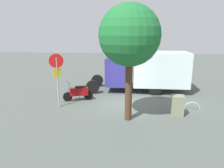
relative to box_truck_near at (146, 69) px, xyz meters
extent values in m
plane|color=#4A524C|center=(1.40, 2.87, -1.54)|extent=(60.00, 60.00, 0.00)
cylinder|color=black|center=(-0.58, -0.95, -1.09)|extent=(0.90, 0.26, 0.90)
cylinder|color=black|center=(-0.60, 0.95, -1.09)|extent=(0.90, 0.26, 0.90)
cylinder|color=black|center=(3.60, -0.92, -1.09)|extent=(0.90, 0.26, 0.90)
cylinder|color=black|center=(3.58, 0.98, -1.09)|extent=(0.90, 0.26, 0.90)
cube|color=silver|center=(-0.99, -0.01, 0.05)|extent=(3.70, 2.23, 2.29)
cube|color=navy|center=(1.85, 0.01, -0.14)|extent=(1.82, 2.11, 1.90)
cube|color=black|center=(1.85, 0.01, 0.46)|extent=(1.83, 1.95, 0.60)
cylinder|color=black|center=(4.76, 2.79, -1.26)|extent=(0.56, 0.27, 0.56)
cylinder|color=black|center=(3.58, 2.39, -1.26)|extent=(0.56, 0.27, 0.56)
cube|color=maroon|center=(4.12, 2.57, -0.98)|extent=(1.14, 0.65, 0.48)
cube|color=black|center=(4.03, 2.54, -0.71)|extent=(0.70, 0.47, 0.12)
cylinder|color=slate|center=(4.72, 2.77, -0.71)|extent=(0.29, 0.16, 0.69)
cylinder|color=black|center=(4.72, 2.77, -0.36)|extent=(0.21, 0.53, 0.04)
cylinder|color=#9E9EA3|center=(4.96, 3.78, -0.16)|extent=(0.08, 0.08, 2.77)
cylinder|color=red|center=(4.96, 3.80, 1.03)|extent=(0.71, 0.32, 0.76)
cube|color=yellow|center=(4.96, 3.80, 0.39)|extent=(0.33, 0.33, 0.44)
cylinder|color=#47301E|center=(1.08, 5.14, -0.06)|extent=(0.32, 0.32, 2.96)
sphere|color=#1D672E|center=(1.08, 5.14, 2.38)|extent=(2.74, 2.74, 2.74)
cube|color=gray|center=(-1.35, 4.38, -1.03)|extent=(0.63, 0.57, 1.02)
torus|color=#B7B7BC|center=(-2.33, 3.48, -1.54)|extent=(0.85, 0.15, 0.85)
camera|label=1|loc=(0.92, 14.52, 2.51)|focal=33.64mm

